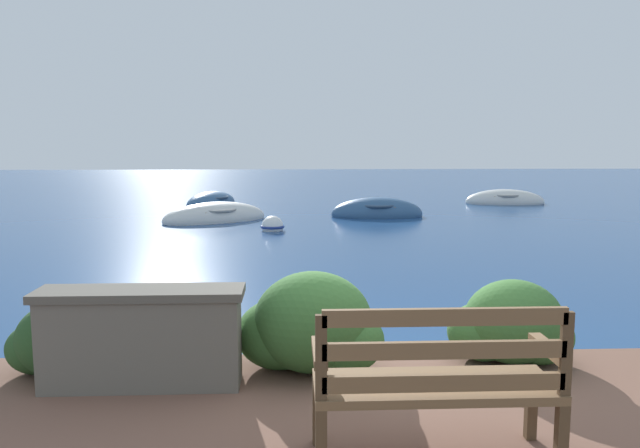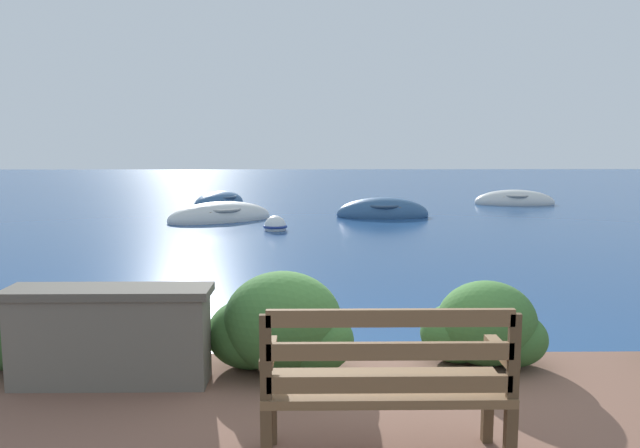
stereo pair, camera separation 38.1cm
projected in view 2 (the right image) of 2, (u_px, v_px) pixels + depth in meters
name	position (u px, v px, depth m)	size (l,w,h in m)	color
ground_plane	(375.00, 378.00, 5.29)	(80.00, 80.00, 0.00)	navy
park_bench	(386.00, 381.00, 3.37)	(1.35, 0.48, 0.93)	brown
stone_wall	(110.00, 335.00, 4.55)	(1.48, 0.39, 0.72)	#666056
hedge_clump_far_left	(33.00, 341.00, 4.80)	(0.84, 0.60, 0.57)	#284C23
hedge_clump_left	(281.00, 328.00, 4.83)	(1.15, 0.83, 0.78)	#38662D
hedge_clump_centre	(484.00, 328.00, 4.97)	(0.99, 0.71, 0.67)	#38662D
rowboat_nearest	(220.00, 218.00, 15.77)	(2.96, 2.44, 0.84)	silver
rowboat_mid	(383.00, 214.00, 16.57)	(2.45, 1.15, 0.90)	#2D517A
rowboat_far	(219.00, 204.00, 19.44)	(1.91, 2.46, 0.80)	#2D517A
rowboat_outer	(514.00, 202.00, 19.88)	(2.60, 1.29, 0.81)	silver
mooring_buoy	(275.00, 227.00, 14.05)	(0.54, 0.54, 0.50)	white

